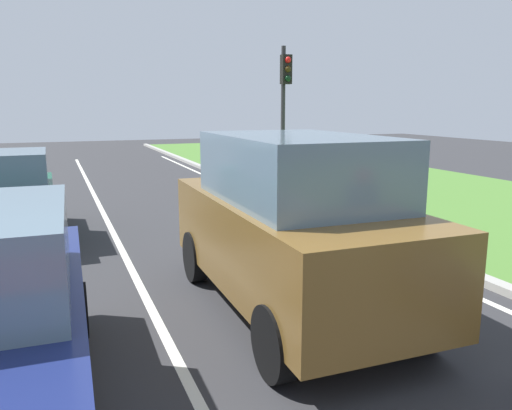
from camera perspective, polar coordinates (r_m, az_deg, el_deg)
ground_plane at (r=11.23m, az=-12.28°, el=-2.68°), size 60.00×60.00×0.00m
lane_line_center at (r=11.14m, az=-15.83°, el=-2.95°), size 0.12×32.00×0.01m
lane_line_right_edge at (r=12.32m, az=4.45°, el=-1.23°), size 0.12×32.00×0.01m
grass_verge_right at (r=15.10m, az=21.37°, el=0.42°), size 9.00×48.00×0.06m
curb_right at (r=12.53m, az=6.50°, el=-0.79°), size 0.24×48.00×0.12m
car_suv_ahead at (r=6.42m, az=4.12°, el=-2.07°), size 2.02×4.52×2.28m
car_hatchback_far at (r=10.99m, az=-26.12°, el=0.82°), size 1.75×3.71×1.78m
traffic_light_near_right at (r=16.53m, az=3.26°, el=12.45°), size 0.32×0.50×4.49m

